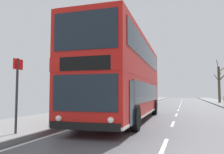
% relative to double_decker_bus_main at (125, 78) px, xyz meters
% --- Properties ---
extents(double_decker_bus_main, '(2.92, 11.52, 4.46)m').
position_rel_double_decker_bus_main_xyz_m(double_decker_bus_main, '(0.00, 0.00, 0.00)').
color(double_decker_bus_main, red).
rests_on(double_decker_bus_main, ground).
extents(bus_stop_sign_near, '(0.08, 0.44, 2.54)m').
position_rel_double_decker_bus_main_xyz_m(bus_stop_sign_near, '(-2.24, -5.93, -0.63)').
color(bus_stop_sign_near, '#2D2D33').
rests_on(bus_stop_sign_near, ground).
extents(bare_tree_far_02, '(2.33, 1.49, 6.61)m').
position_rel_double_decker_bus_main_xyz_m(bare_tree_far_02, '(8.47, 27.42, 0.81)').
color(bare_tree_far_02, '#4C3D2D').
rests_on(bare_tree_far_02, ground).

